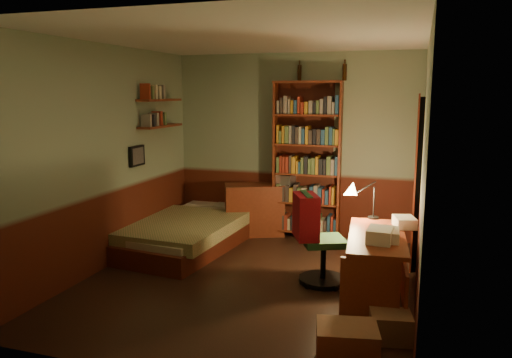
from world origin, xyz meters
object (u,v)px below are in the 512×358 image
(desk_lamp, at_px, (374,193))
(desk, at_px, (376,269))
(bed, at_px, (189,222))
(office_chair, at_px, (324,242))
(bookshelf, at_px, (307,161))
(cardboard_box_a, at_px, (347,347))
(mini_stereo, at_px, (284,180))
(cardboard_box_b, at_px, (391,327))
(dresser, at_px, (254,209))

(desk_lamp, bearing_deg, desk, -64.88)
(bed, height_order, office_chair, office_chair)
(bookshelf, relative_size, cardboard_box_a, 4.89)
(mini_stereo, bearing_deg, cardboard_box_a, -57.13)
(bookshelf, relative_size, desk_lamp, 3.85)
(desk_lamp, bearing_deg, cardboard_box_b, -61.39)
(office_chair, bearing_deg, cardboard_box_a, -98.06)
(mini_stereo, bearing_deg, bookshelf, 3.67)
(desk_lamp, bearing_deg, cardboard_box_a, -73.19)
(desk_lamp, bearing_deg, bed, -174.09)
(dresser, relative_size, cardboard_box_b, 2.49)
(desk_lamp, relative_size, cardboard_box_b, 1.71)
(bed, height_order, mini_stereo, mini_stereo)
(mini_stereo, distance_m, bookshelf, 0.44)
(mini_stereo, bearing_deg, dresser, -152.82)
(mini_stereo, distance_m, desk, 2.56)
(mini_stereo, relative_size, cardboard_box_b, 0.82)
(office_chair, bearing_deg, desk_lamp, 6.25)
(bed, relative_size, office_chair, 2.43)
(cardboard_box_a, relative_size, cardboard_box_b, 1.35)
(dresser, height_order, cardboard_box_b, dresser)
(bed, distance_m, dresser, 1.04)
(desk, relative_size, cardboard_box_b, 3.84)
(dresser, distance_m, mini_stereo, 0.62)
(dresser, bearing_deg, bookshelf, -17.76)
(dresser, distance_m, cardboard_box_a, 3.69)
(mini_stereo, height_order, bookshelf, bookshelf)
(office_chair, distance_m, cardboard_box_a, 1.74)
(bed, xyz_separation_m, cardboard_box_a, (2.46, -2.42, -0.16))
(mini_stereo, distance_m, desk_lamp, 1.97)
(mini_stereo, relative_size, office_chair, 0.30)
(mini_stereo, height_order, desk_lamp, desk_lamp)
(office_chair, bearing_deg, desk, -55.80)
(cardboard_box_a, bearing_deg, mini_stereo, 112.38)
(desk, relative_size, cardboard_box_a, 2.86)
(bookshelf, height_order, desk, bookshelf)
(cardboard_box_a, bearing_deg, cardboard_box_b, 62.25)
(bed, xyz_separation_m, dresser, (0.67, 0.79, 0.04))
(dresser, relative_size, mini_stereo, 3.03)
(bookshelf, relative_size, desk, 1.71)
(bed, bearing_deg, desk_lamp, -4.67)
(bed, xyz_separation_m, desk, (2.56, -1.12, 0.02))
(cardboard_box_a, xyz_separation_m, cardboard_box_b, (0.29, 0.55, -0.05))
(bookshelf, bearing_deg, cardboard_box_b, -67.92)
(desk, height_order, cardboard_box_b, desk)
(bookshelf, bearing_deg, bed, -151.97)
(bookshelf, bearing_deg, desk_lamp, -56.24)
(desk_lamp, distance_m, cardboard_box_a, 2.10)
(office_chair, xyz_separation_m, cardboard_box_b, (0.78, -1.10, -0.34))
(desk_lamp, relative_size, office_chair, 0.63)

